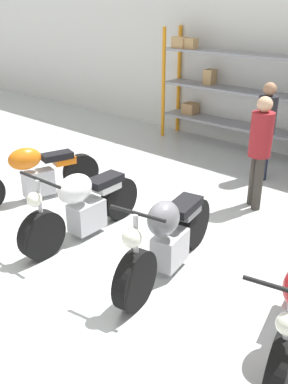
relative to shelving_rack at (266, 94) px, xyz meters
name	(u,v)px	position (x,y,z in m)	size (l,w,h in m)	color
ground_plane	(122,254)	(0.54, -4.50, -1.21)	(30.00, 30.00, 0.00)	#B2B7B7
shelving_rack	(266,94)	(0.00, 0.00, 0.00)	(4.78, 0.63, 2.35)	orange
motorcycle_orange	(33,173)	(-1.57, -4.27, -0.78)	(0.88, 2.08, 0.98)	black
motorcycle_white	(83,206)	(-0.15, -4.50, -0.78)	(0.71, 1.96, 1.02)	black
motorcycle_grey	(168,238)	(1.19, -4.43, -0.77)	(0.68, 2.01, 1.05)	black
person_browsing	(260,145)	(1.09, -2.23, -0.24)	(0.45, 0.45, 1.66)	#38332D
person_near_rack	(266,124)	(0.61, -1.12, -0.25)	(0.44, 0.44, 1.65)	#1E2338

